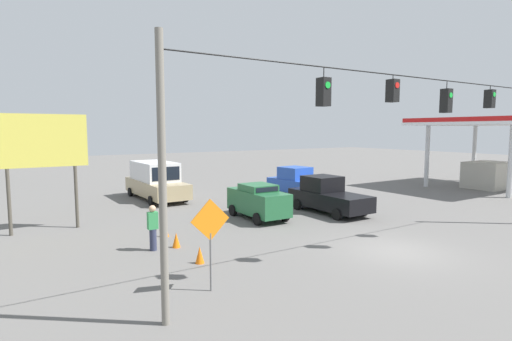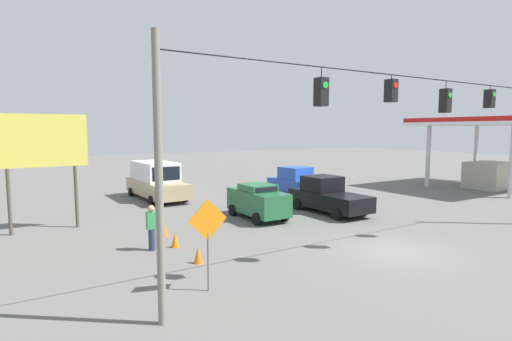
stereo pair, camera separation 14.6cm
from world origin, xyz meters
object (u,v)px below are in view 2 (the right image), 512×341
object	(u,v)px
traffic_cone_nearest	(198,255)
gas_station	(492,137)
work_zone_sign	(208,227)
box_truck_tan_withflow_far	(156,180)
roadside_billboard	(41,147)
sedan_green_withflow_mid	(258,201)
overhead_signal_span	(418,135)
pickup_truck_blue_oncoming_far	(300,183)
pedestrian	(152,227)
traffic_cone_third	(164,230)
traffic_cone_second	(175,240)
pickup_truck_black_crossing_near	(327,196)

from	to	relation	value
traffic_cone_nearest	gas_station	bearing A→B (deg)	-171.18
traffic_cone_nearest	work_zone_sign	world-z (taller)	work_zone_sign
box_truck_tan_withflow_far	gas_station	xyz separation A→B (m)	(-25.32, 9.91, 2.95)
box_truck_tan_withflow_far	roadside_billboard	size ratio (longest dim) A/B	1.22
traffic_cone_nearest	sedan_green_withflow_mid	bearing A→B (deg)	-138.85
overhead_signal_span	pickup_truck_blue_oncoming_far	xyz separation A→B (m)	(-5.24, -13.59, -3.73)
roadside_billboard	pickup_truck_blue_oncoming_far	bearing A→B (deg)	-174.78
pedestrian	work_zone_sign	bearing A→B (deg)	91.96
traffic_cone_third	traffic_cone_second	bearing A→B (deg)	84.14
gas_station	overhead_signal_span	bearing A→B (deg)	21.15
traffic_cone_third	gas_station	distance (m)	28.55
pickup_truck_black_crossing_near	pedestrian	bearing A→B (deg)	9.43
traffic_cone_third	work_zone_sign	size ratio (longest dim) A/B	0.22
traffic_cone_nearest	roadside_billboard	xyz separation A→B (m)	(4.35, -8.26, 3.74)
traffic_cone_second	gas_station	world-z (taller)	gas_station
overhead_signal_span	box_truck_tan_withflow_far	xyz separation A→B (m)	(4.14, -18.11, -3.40)
traffic_cone_second	roadside_billboard	size ratio (longest dim) A/B	0.11
sedan_green_withflow_mid	gas_station	distance (m)	22.86
sedan_green_withflow_mid	traffic_cone_third	distance (m)	5.77
overhead_signal_span	pickup_truck_black_crossing_near	bearing A→B (deg)	-110.06
gas_station	work_zone_sign	distance (m)	30.12
pickup_truck_black_crossing_near	pickup_truck_blue_oncoming_far	world-z (taller)	same
pickup_truck_black_crossing_near	pickup_truck_blue_oncoming_far	bearing A→B (deg)	-112.58
sedan_green_withflow_mid	gas_station	world-z (taller)	gas_station
box_truck_tan_withflow_far	traffic_cone_nearest	size ratio (longest dim) A/B	10.99
pedestrian	pickup_truck_black_crossing_near	bearing A→B (deg)	-170.57
gas_station	work_zone_sign	size ratio (longest dim) A/B	3.72
overhead_signal_span	pedestrian	size ratio (longest dim) A/B	10.79
sedan_green_withflow_mid	traffic_cone_nearest	world-z (taller)	sedan_green_withflow_mid
roadside_billboard	pedestrian	world-z (taller)	roadside_billboard
traffic_cone_second	traffic_cone_third	distance (m)	1.87
gas_station	work_zone_sign	bearing A→B (deg)	13.31
pickup_truck_blue_oncoming_far	traffic_cone_nearest	xyz separation A→B (m)	(12.52, 9.80, -0.66)
pedestrian	traffic_cone_third	bearing A→B (deg)	-123.02
pickup_truck_blue_oncoming_far	sedan_green_withflow_mid	bearing A→B (deg)	35.11
box_truck_tan_withflow_far	traffic_cone_nearest	distance (m)	14.70
traffic_cone_nearest	traffic_cone_third	distance (m)	4.21
traffic_cone_third	gas_station	size ratio (longest dim) A/B	0.06
traffic_cone_second	work_zone_sign	bearing A→B (deg)	80.99
traffic_cone_second	work_zone_sign	xyz separation A→B (m)	(0.77, 4.85, 1.67)
pickup_truck_blue_oncoming_far	roadside_billboard	world-z (taller)	roadside_billboard
sedan_green_withflow_mid	gas_station	size ratio (longest dim) A/B	0.39
roadside_billboard	overhead_signal_span	bearing A→B (deg)	134.01
traffic_cone_second	roadside_billboard	xyz separation A→B (m)	(4.35, -5.92, 3.74)
traffic_cone_nearest	traffic_cone_third	world-z (taller)	same
traffic_cone_second	traffic_cone_nearest	bearing A→B (deg)	89.98
traffic_cone_second	roadside_billboard	world-z (taller)	roadside_billboard
overhead_signal_span	traffic_cone_second	distance (m)	10.49
sedan_green_withflow_mid	traffic_cone_third	xyz separation A→B (m)	(5.66, 0.91, -0.68)
gas_station	pedestrian	bearing A→B (deg)	3.79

